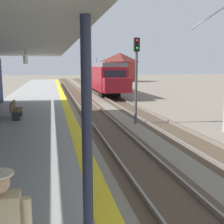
# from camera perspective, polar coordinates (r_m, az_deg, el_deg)

# --- Properties ---
(station_platform) EXTENTS (5.00, 80.00, 0.91)m
(station_platform) POSITION_cam_1_polar(r_m,az_deg,el_deg) (17.14, -16.31, -1.52)
(station_platform) COLOR #999993
(station_platform) RESTS_ON ground
(track_pair_nearest_platform) EXTENTS (2.34, 120.00, 0.16)m
(track_pair_nearest_platform) POSITION_cam_1_polar(r_m,az_deg,el_deg) (21.31, -3.60, -0.19)
(track_pair_nearest_platform) COLOR #4C3D2D
(track_pair_nearest_platform) RESTS_ON ground
(track_pair_middle) EXTENTS (2.34, 120.00, 0.16)m
(track_pair_middle) POSITION_cam_1_polar(r_m,az_deg,el_deg) (22.05, 5.17, 0.12)
(track_pair_middle) COLOR #4C3D2D
(track_pair_middle) RESTS_ON ground
(approaching_train) EXTENTS (2.93, 19.60, 4.76)m
(approaching_train) POSITION_cam_1_polar(r_m,az_deg,el_deg) (37.92, -2.19, 7.22)
(approaching_train) COLOR maroon
(approaching_train) RESTS_ON ground
(rail_signal_post) EXTENTS (0.32, 0.34, 5.20)m
(rail_signal_post) POSITION_cam_1_polar(r_m,az_deg,el_deg) (17.40, 4.92, 8.07)
(rail_signal_post) COLOR #4C4C4C
(rail_signal_post) RESTS_ON ground
(platform_bench) EXTENTS (0.45, 1.60, 0.88)m
(platform_bench) POSITION_cam_1_polar(r_m,az_deg,el_deg) (15.15, -18.85, 0.52)
(platform_bench) COLOR brown
(platform_bench) RESTS_ON station_platform
(distant_trackside_house) EXTENTS (6.60, 5.28, 6.40)m
(distant_trackside_house) POSITION_cam_1_polar(r_m,az_deg,el_deg) (64.52, 1.59, 9.12)
(distant_trackside_house) COLOR maroon
(distant_trackside_house) RESTS_ON ground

